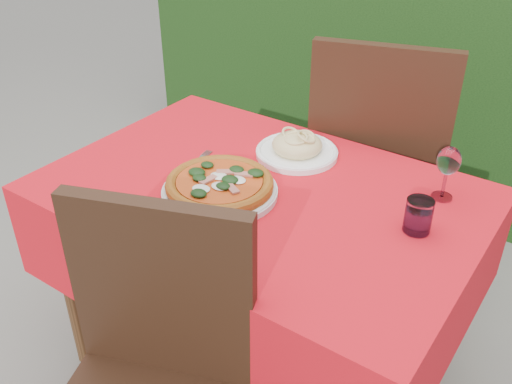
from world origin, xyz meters
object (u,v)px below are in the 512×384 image
Objects in this scene: chair_far at (377,155)px; pasta_plate at (297,148)px; fork at (192,166)px; water_glass at (418,217)px; wine_glass at (449,163)px; chair_near at (150,380)px; pizza_plate at (220,186)px.

chair_far is 0.44m from pasta_plate.
water_glass is at bearing -4.03° from fork.
pasta_plate is 1.63× the size of wine_glass.
chair_far is 0.75m from fork.
chair_near is at bearing -81.81° from pasta_plate.
chair_near is at bearing -70.48° from pizza_plate.
chair_near reaches higher than wine_glass.
pasta_plate is (0.06, 0.33, -0.00)m from pizza_plate.
chair_near reaches higher than pizza_plate.
pizza_plate is 0.34m from pasta_plate.
chair_far is at bearing 51.60° from fork.
wine_glass is (0.35, -0.37, 0.25)m from chair_far.
chair_near reaches higher than pasta_plate.
wine_glass is at bearing 11.02° from fork.
wine_glass reaches higher than water_glass.
chair_near is 6.05× the size of wine_glass.
chair_far reaches higher than chair_near.
water_glass is 0.71m from fork.
wine_glass is (0.47, 0.02, 0.09)m from pasta_plate.
pasta_plate is at bearing 56.27° from chair_far.
chair_far is 5.37× the size of fork.
pizza_plate is 0.55m from water_glass.
wine_glass reaches higher than fork.
chair_near is 0.86m from pasta_plate.
fork is at bearing 44.84° from chair_far.
chair_far is at bearing 76.37° from pizza_plate.
fork is (-0.70, -0.27, -0.11)m from wine_glass.
chair_near is 10.48× the size of water_glass.
chair_far is at bearing 133.38° from wine_glass.
fork is at bearing -173.91° from water_glass.
wine_glass is at bearing 33.52° from pizza_plate.
chair_far is at bearing 69.13° from chair_near.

